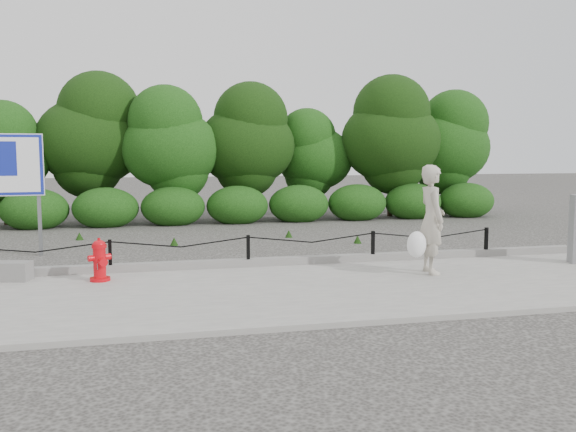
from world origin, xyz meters
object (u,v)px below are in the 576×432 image
at_px(pedestrian, 431,221).
at_px(advertising_sign, 2,171).
at_px(concrete_block, 1,271).
at_px(fire_hydrant, 100,260).

height_order(pedestrian, advertising_sign, advertising_sign).
bearing_deg(advertising_sign, concrete_block, -84.58).
bearing_deg(fire_hydrant, pedestrian, -29.76).
xyz_separation_m(fire_hydrant, concrete_block, (-1.63, 0.43, -0.19)).
distance_m(pedestrian, advertising_sign, 8.81).
bearing_deg(pedestrian, concrete_block, 87.17).
bearing_deg(fire_hydrant, advertising_sign, 99.98).
xyz_separation_m(concrete_block, advertising_sign, (-0.50, 2.88, 1.61)).
height_order(fire_hydrant, concrete_block, fire_hydrant).
relative_size(fire_hydrant, advertising_sign, 0.28).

